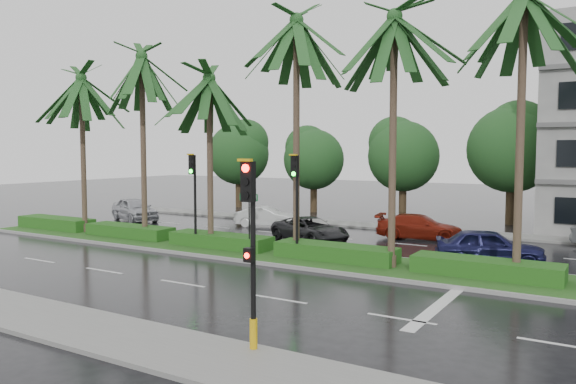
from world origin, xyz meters
The scene contains 17 objects.
ground centered at (0.00, 0.00, 0.00)m, with size 120.00×120.00×0.00m, color black.
near_sidewalk centered at (0.00, -10.20, 0.06)m, with size 40.00×2.40×0.12m, color slate.
far_sidewalk centered at (0.00, 12.00, 0.06)m, with size 40.00×2.00×0.12m, color slate.
median centered at (0.00, 1.00, 0.08)m, with size 36.00×4.00×0.15m.
hedge centered at (0.00, 1.00, 0.45)m, with size 35.20×1.40×0.60m.
lane_markings centered at (3.04, -0.43, 0.01)m, with size 34.00×13.06×0.01m.
palm_row centered at (-1.24, 1.02, 8.62)m, with size 26.30×4.20×10.82m.
signal_near centered at (6.00, -9.39, 2.50)m, with size 0.34×0.45×4.36m.
signal_median_left centered at (-4.00, 0.30, 3.00)m, with size 0.34×0.42×4.36m.
signal_median_right centered at (1.50, 0.30, 3.00)m, with size 0.34×0.42×4.36m.
street_sign centered at (-1.00, 0.48, 2.12)m, with size 0.95×0.09×2.60m.
bg_trees centered at (0.91, 17.59, 4.67)m, with size 33.04×5.39×7.79m.
car_silver centered at (-14.59, 6.67, 0.77)m, with size 4.53×1.82×1.54m, color #A9AAB0.
car_white centered at (-5.50, 8.67, 0.61)m, with size 3.72×1.30×1.23m, color silver.
car_darkgrey centered at (-0.50, 5.18, 0.63)m, with size 4.52×2.08×1.26m, color black.
car_red centered at (4.00, 8.89, 0.65)m, with size 4.49×1.83×1.30m, color maroon.
car_blue centered at (8.50, 4.00, 0.73)m, with size 4.29×1.73×1.46m, color #161744.
Camera 1 is at (13.18, -19.65, 4.67)m, focal length 35.00 mm.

